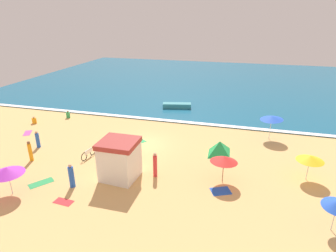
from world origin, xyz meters
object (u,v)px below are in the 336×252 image
object	(u,v)px
beach_umbrella_1	(272,118)
small_boat_0	(177,106)
beach_umbrella_2	(224,159)
parked_bicycle	(88,153)
beach_tent	(220,147)
beachgoer_2	(68,115)
beach_umbrella_0	(7,171)
beachgoer_6	(30,151)
beachgoer_3	(34,120)
beach_umbrella_4	(310,158)
beachgoer_0	(71,176)
beachgoer_1	(155,165)
beachgoer_5	(38,140)
lifeguard_cabana	(120,159)

from	to	relation	value
beach_umbrella_1	small_boat_0	xyz separation A→B (m)	(-10.74, 6.79, -1.75)
beach_umbrella_2	parked_bicycle	xyz separation A→B (m)	(-11.11, 0.76, -1.43)
beach_umbrella_1	small_boat_0	bearing A→B (deg)	147.68
beach_tent	beachgoer_2	xyz separation A→B (m)	(-17.81, 4.55, -0.21)
beach_umbrella_0	beach_tent	xyz separation A→B (m)	(12.73, 9.52, -1.21)
parked_bicycle	beachgoer_6	bearing A→B (deg)	-157.89
beachgoer_2	beachgoer_3	size ratio (longest dim) A/B	1.09
beach_umbrella_4	parked_bicycle	size ratio (longest dim) A/B	1.17
beach_umbrella_1	beachgoer_0	world-z (taller)	beach_umbrella_1
parked_bicycle	beachgoer_6	world-z (taller)	beachgoer_6
beachgoer_0	beachgoer_3	size ratio (longest dim) A/B	2.25
beach_umbrella_2	beachgoer_3	bearing A→B (deg)	163.20
beachgoer_0	beach_tent	bearing A→B (deg)	39.60
beachgoer_6	beachgoer_2	bearing A→B (deg)	107.52
beach_umbrella_4	beachgoer_1	xyz separation A→B (m)	(-10.70, -2.45, -0.79)
beachgoer_2	beachgoer_5	distance (m)	7.81
lifeguard_cabana	beach_umbrella_1	distance (m)	14.91
parked_bicycle	small_boat_0	world-z (taller)	parked_bicycle
beachgoer_5	beachgoer_1	bearing A→B (deg)	-9.38
beach_umbrella_4	beachgoer_6	distance (m)	21.39
beach_umbrella_0	small_boat_0	world-z (taller)	beach_umbrella_0
parked_bicycle	beachgoer_5	size ratio (longest dim) A/B	1.15
beachgoer_2	beach_umbrella_0	bearing A→B (deg)	-70.17
lifeguard_cabana	beachgoer_5	xyz separation A→B (m)	(-9.23, 2.74, -0.76)
small_boat_0	beach_umbrella_0	bearing A→B (deg)	-107.01
beachgoer_3	beach_umbrella_2	bearing A→B (deg)	-16.80
parked_bicycle	beach_umbrella_0	bearing A→B (deg)	-110.83
beachgoer_0	beachgoer_2	bearing A→B (deg)	124.62
beach_umbrella_1	beachgoer_3	xyz separation A→B (m)	(-24.69, -2.37, -1.81)
beachgoer_0	beachgoer_1	size ratio (longest dim) A/B	0.92
beach_umbrella_4	beach_umbrella_0	bearing A→B (deg)	-159.87
beach_umbrella_1	beach_umbrella_4	world-z (taller)	beach_umbrella_1
beachgoer_5	beachgoer_2	bearing A→B (deg)	104.54
beach_umbrella_0	beachgoer_6	bearing A→B (deg)	114.94
parked_bicycle	beachgoer_6	size ratio (longest dim) A/B	1.04
beach_umbrella_2	beachgoer_5	size ratio (longest dim) A/B	1.40
beach_tent	small_boat_0	xyz separation A→B (m)	(-6.41, 11.16, -0.17)
beach_umbrella_0	parked_bicycle	size ratio (longest dim) A/B	1.43
beachgoer_6	beach_tent	bearing A→B (deg)	19.83
beachgoer_1	beachgoer_5	distance (m)	11.79
beachgoer_3	beachgoer_0	bearing A→B (deg)	-41.37
lifeguard_cabana	beachgoer_5	distance (m)	9.66
beach_umbrella_2	beachgoer_2	size ratio (longest dim) A/B	2.57
parked_bicycle	beachgoer_2	bearing A→B (deg)	132.03
lifeguard_cabana	beach_umbrella_1	xyz separation A→B (m)	(10.94, 10.11, 0.64)
beach_umbrella_2	beachgoer_5	bearing A→B (deg)	175.34
beach_umbrella_2	beach_umbrella_4	size ratio (longest dim) A/B	1.04
beach_umbrella_0	beach_umbrella_2	bearing A→B (deg)	21.15
beach_umbrella_2	beach_tent	xyz separation A→B (m)	(-0.63, 4.35, -1.24)
beach_tent	beachgoer_1	xyz separation A→B (m)	(-4.21, -4.93, 0.36)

